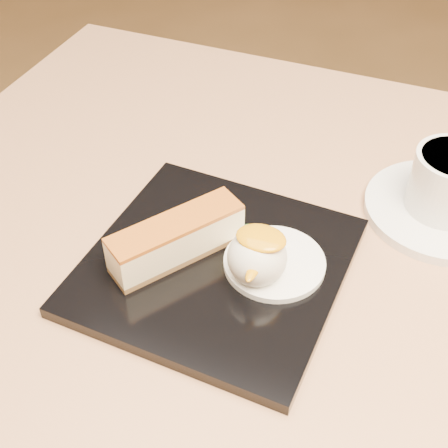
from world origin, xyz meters
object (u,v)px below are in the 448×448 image
at_px(dessert_plate, 216,266).
at_px(cheesecake, 177,239).
at_px(ice_cream_scoop, 257,257).
at_px(table, 242,382).
at_px(saucer, 441,209).

height_order(dessert_plate, cheesecake, cheesecake).
bearing_deg(dessert_plate, ice_cream_scoop, -7.13).
relative_size(table, ice_cream_scoop, 15.70).
xyz_separation_m(ice_cream_scoop, saucer, (0.14, 0.16, -0.03)).
distance_m(table, cheesecake, 0.20).
height_order(cheesecake, ice_cream_scoop, ice_cream_scoop).
relative_size(cheesecake, ice_cream_scoop, 2.37).
relative_size(table, dessert_plate, 3.64).
xyz_separation_m(dessert_plate, cheesecake, (-0.03, -0.01, 0.03)).
height_order(dessert_plate, ice_cream_scoop, ice_cream_scoop).
distance_m(table, ice_cream_scoop, 0.19).
relative_size(ice_cream_scoop, saucer, 0.34).
bearing_deg(dessert_plate, cheesecake, -171.87).
bearing_deg(table, ice_cream_scoop, -1.17).
height_order(table, dessert_plate, dessert_plate).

